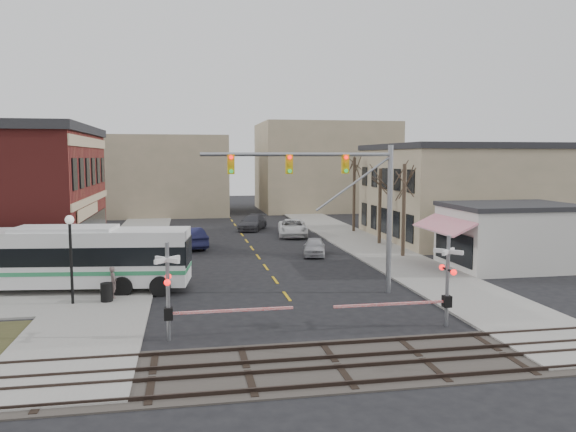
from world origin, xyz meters
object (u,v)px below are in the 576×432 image
object	(u,v)px
transit_bus	(66,257)
car_c	(293,228)
street_lamp	(70,241)
car_a	(314,247)
pedestrian_near	(113,282)
traffic_signal_mast	(340,188)
car_b	(189,238)
rr_crossing_west	(179,292)
rr_crossing_east	(438,282)
pedestrian_far	(80,271)
trash_bin	(107,292)
car_d	(252,223)

from	to	relation	value
transit_bus	car_c	size ratio (longest dim) A/B	2.39
street_lamp	car_a	size ratio (longest dim) A/B	1.13
car_c	pedestrian_near	size ratio (longest dim) A/B	3.47
traffic_signal_mast	car_b	distance (m)	19.52
rr_crossing_west	car_c	distance (m)	30.21
street_lamp	car_b	distance (m)	18.16
rr_crossing_west	street_lamp	distance (m)	8.26
rr_crossing_east	pedestrian_far	size ratio (longest dim) A/B	3.63
transit_bus	street_lamp	xyz separation A→B (m)	(0.87, -3.19, 1.35)
traffic_signal_mast	pedestrian_far	world-z (taller)	traffic_signal_mast
rr_crossing_east	car_a	distance (m)	18.34
traffic_signal_mast	car_b	world-z (taller)	traffic_signal_mast
pedestrian_near	car_b	bearing A→B (deg)	-35.45
rr_crossing_west	trash_bin	xyz separation A→B (m)	(-3.68, 6.36, -1.38)
traffic_signal_mast	car_d	size ratio (longest dim) A/B	2.01
transit_bus	rr_crossing_east	world-z (taller)	rr_crossing_east
trash_bin	car_b	world-z (taller)	car_b
trash_bin	car_b	bearing A→B (deg)	76.03
trash_bin	pedestrian_far	xyz separation A→B (m)	(-1.98, 4.17, 0.30)
rr_crossing_east	car_d	world-z (taller)	rr_crossing_east
traffic_signal_mast	car_c	world-z (taller)	traffic_signal_mast
street_lamp	car_c	xyz separation A→B (m)	(15.36, 22.23, -2.48)
car_a	transit_bus	bearing A→B (deg)	-137.92
traffic_signal_mast	pedestrian_near	bearing A→B (deg)	175.01
street_lamp	trash_bin	bearing A→B (deg)	4.99
rr_crossing_west	car_c	size ratio (longest dim) A/B	0.99
street_lamp	pedestrian_far	size ratio (longest dim) A/B	2.86
car_c	traffic_signal_mast	bearing A→B (deg)	-86.46
transit_bus	rr_crossing_east	distance (m)	19.70
rr_crossing_east	street_lamp	distance (m)	17.59
rr_crossing_east	trash_bin	bearing A→B (deg)	155.99
car_b	car_c	xyz separation A→B (m)	(9.56, 5.20, -0.06)
rr_crossing_east	car_c	world-z (taller)	rr_crossing_east
car_c	pedestrian_far	bearing A→B (deg)	-123.29
traffic_signal_mast	rr_crossing_east	xyz separation A→B (m)	(2.72, -6.24, -3.78)
street_lamp	car_d	distance (m)	30.13
car_c	pedestrian_near	distance (m)	25.30
car_a	car_d	distance (m)	15.86
traffic_signal_mast	street_lamp	bearing A→B (deg)	179.26
trash_bin	rr_crossing_east	bearing A→B (deg)	-24.01
rr_crossing_west	pedestrian_far	world-z (taller)	rr_crossing_west
rr_crossing_west	car_d	world-z (taller)	rr_crossing_west
trash_bin	car_d	xyz separation A→B (m)	(10.60, 27.29, 0.15)
car_a	car_c	size ratio (longest dim) A/B	0.69
rr_crossing_east	car_b	xyz separation A→B (m)	(-10.52, 23.45, -1.13)
trash_bin	car_c	bearing A→B (deg)	58.08
car_a	traffic_signal_mast	bearing A→B (deg)	-83.24
pedestrian_near	pedestrian_far	size ratio (longest dim) A/B	1.05
transit_bus	pedestrian_far	bearing A→B (deg)	66.48
traffic_signal_mast	pedestrian_near	xyz separation A→B (m)	(-11.77, 1.03, -4.82)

